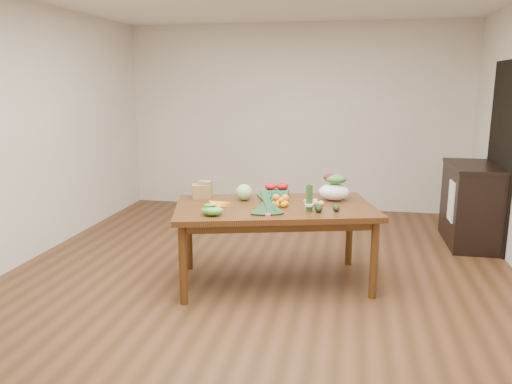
% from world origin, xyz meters
% --- Properties ---
extents(floor, '(6.00, 6.00, 0.00)m').
position_xyz_m(floor, '(0.00, 0.00, 0.00)').
color(floor, brown).
rests_on(floor, ground).
extents(room_walls, '(5.02, 6.02, 2.70)m').
position_xyz_m(room_walls, '(0.00, 0.00, 1.35)').
color(room_walls, silver).
rests_on(room_walls, floor).
extents(dining_table, '(2.00, 1.44, 0.75)m').
position_xyz_m(dining_table, '(0.16, 0.03, 0.38)').
color(dining_table, '#542C13').
rests_on(dining_table, floor).
extents(doorway_dark, '(0.02, 1.00, 2.10)m').
position_xyz_m(doorway_dark, '(2.48, 1.60, 1.05)').
color(doorway_dark, black).
rests_on(doorway_dark, floor).
extents(cabinet, '(0.52, 1.02, 0.94)m').
position_xyz_m(cabinet, '(2.22, 1.63, 0.47)').
color(cabinet, black).
rests_on(cabinet, floor).
extents(dish_towel, '(0.02, 0.28, 0.45)m').
position_xyz_m(dish_towel, '(1.96, 1.40, 0.55)').
color(dish_towel, white).
rests_on(dish_towel, cabinet).
extents(paper_bag, '(0.28, 0.25, 0.17)m').
position_xyz_m(paper_bag, '(-0.59, 0.18, 0.83)').
color(paper_bag, olive).
rests_on(paper_bag, dining_table).
extents(cabbage, '(0.15, 0.15, 0.15)m').
position_xyz_m(cabbage, '(-0.16, 0.18, 0.83)').
color(cabbage, '#98C974').
rests_on(cabbage, dining_table).
extents(strawberry_basket_a, '(0.15, 0.15, 0.11)m').
position_xyz_m(strawberry_basket_a, '(0.07, 0.35, 0.81)').
color(strawberry_basket_a, red).
rests_on(strawberry_basket_a, dining_table).
extents(strawberry_basket_b, '(0.15, 0.15, 0.11)m').
position_xyz_m(strawberry_basket_b, '(0.18, 0.36, 0.81)').
color(strawberry_basket_b, '#B90C0D').
rests_on(strawberry_basket_b, dining_table).
extents(orange_a, '(0.09, 0.09, 0.09)m').
position_xyz_m(orange_a, '(0.04, 0.13, 0.79)').
color(orange_a, orange).
rests_on(orange_a, dining_table).
extents(orange_b, '(0.07, 0.07, 0.07)m').
position_xyz_m(orange_b, '(0.15, 0.20, 0.78)').
color(orange_b, '#FFA80F').
rests_on(orange_b, dining_table).
extents(orange_c, '(0.08, 0.08, 0.08)m').
position_xyz_m(orange_c, '(0.24, 0.16, 0.79)').
color(orange_c, orange).
rests_on(orange_c, dining_table).
extents(mandarin_cluster, '(0.22, 0.22, 0.08)m').
position_xyz_m(mandarin_cluster, '(0.22, 0.01, 0.79)').
color(mandarin_cluster, orange).
rests_on(mandarin_cluster, dining_table).
extents(carrots, '(0.27, 0.27, 0.03)m').
position_xyz_m(carrots, '(-0.33, -0.08, 0.76)').
color(carrots, '#FDA015').
rests_on(carrots, dining_table).
extents(snap_pea_bag, '(0.19, 0.14, 0.09)m').
position_xyz_m(snap_pea_bag, '(-0.31, -0.43, 0.79)').
color(snap_pea_bag, green).
rests_on(snap_pea_bag, dining_table).
extents(kale_bunch, '(0.41, 0.47, 0.16)m').
position_xyz_m(kale_bunch, '(0.14, -0.26, 0.83)').
color(kale_bunch, black).
rests_on(kale_bunch, dining_table).
extents(asparagus_bundle, '(0.11, 0.13, 0.26)m').
position_xyz_m(asparagus_bundle, '(0.49, -0.15, 0.88)').
color(asparagus_bundle, '#4B7E3A').
rests_on(asparagus_bundle, dining_table).
extents(potato_a, '(0.05, 0.05, 0.04)m').
position_xyz_m(potato_a, '(0.44, 0.15, 0.77)').
color(potato_a, '#DDBD7F').
rests_on(potato_a, dining_table).
extents(potato_b, '(0.05, 0.05, 0.05)m').
position_xyz_m(potato_b, '(0.53, 0.09, 0.77)').
color(potato_b, tan).
rests_on(potato_b, dining_table).
extents(potato_c, '(0.05, 0.05, 0.05)m').
position_xyz_m(potato_c, '(0.52, 0.17, 0.77)').
color(potato_c, tan).
rests_on(potato_c, dining_table).
extents(potato_d, '(0.05, 0.04, 0.04)m').
position_xyz_m(potato_d, '(0.46, 0.25, 0.77)').
color(potato_d, '#D9BD7D').
rests_on(potato_d, dining_table).
extents(potato_e, '(0.05, 0.05, 0.05)m').
position_xyz_m(potato_e, '(0.58, 0.09, 0.77)').
color(potato_e, '#DDC97F').
rests_on(potato_e, dining_table).
extents(avocado_a, '(0.09, 0.12, 0.07)m').
position_xyz_m(avocado_a, '(0.57, -0.15, 0.78)').
color(avocado_a, black).
rests_on(avocado_a, dining_table).
extents(avocado_b, '(0.08, 0.10, 0.06)m').
position_xyz_m(avocado_b, '(0.72, -0.09, 0.78)').
color(avocado_b, black).
rests_on(avocado_b, dining_table).
extents(salad_bag, '(0.34, 0.29, 0.23)m').
position_xyz_m(salad_bag, '(0.69, 0.34, 0.86)').
color(salad_bag, white).
rests_on(salad_bag, dining_table).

